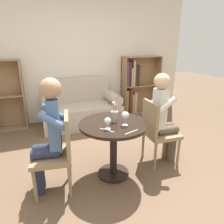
{
  "coord_description": "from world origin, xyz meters",
  "views": [
    {
      "loc": [
        -0.8,
        -2.05,
        1.6
      ],
      "look_at": [
        0.0,
        0.05,
        0.84
      ],
      "focal_mm": 32.0,
      "sensor_mm": 36.0,
      "label": 1
    }
  ],
  "objects": [
    {
      "name": "couch",
      "position": [
        0.0,
        1.86,
        0.31
      ],
      "size": [
        1.55,
        0.8,
        0.92
      ],
      "color": "#B7A893",
      "rests_on": "ground_plane"
    },
    {
      "name": "knife_left_setting",
      "position": [
        0.08,
        -0.31,
        0.72
      ],
      "size": [
        0.18,
        0.07,
        0.0
      ],
      "color": "silver",
      "rests_on": "round_table"
    },
    {
      "name": "fork_left_setting",
      "position": [
        -0.14,
        -0.17,
        0.72
      ],
      "size": [
        0.12,
        0.16,
        0.0
      ],
      "color": "silver",
      "rests_on": "round_table"
    },
    {
      "name": "flower_vase",
      "position": [
        0.03,
        0.04,
        0.8
      ],
      "size": [
        0.09,
        0.09,
        0.25
      ],
      "color": "#9E9384",
      "rests_on": "round_table"
    },
    {
      "name": "wine_glass_right",
      "position": [
        0.1,
        -0.11,
        0.83
      ],
      "size": [
        0.09,
        0.09,
        0.16
      ],
      "color": "white",
      "rests_on": "round_table"
    },
    {
      "name": "chair_left",
      "position": [
        -0.66,
        -0.03,
        0.49
      ],
      "size": [
        0.48,
        0.48,
        0.9
      ],
      "rotation": [
        0.0,
        0.0,
        -1.71
      ],
      "color": "#937A56",
      "rests_on": "ground_plane"
    },
    {
      "name": "round_table",
      "position": [
        0.0,
        0.0,
        0.55
      ],
      "size": [
        0.82,
        0.82,
        0.72
      ],
      "color": "black",
      "rests_on": "ground_plane"
    },
    {
      "name": "person_left",
      "position": [
        -0.75,
        -0.01,
        0.7
      ],
      "size": [
        0.45,
        0.38,
        1.29
      ],
      "rotation": [
        0.0,
        0.0,
        -1.71
      ],
      "color": "#282D47",
      "rests_on": "ground_plane"
    },
    {
      "name": "ground_plane",
      "position": [
        0.0,
        0.0,
        0.0
      ],
      "size": [
        16.0,
        16.0,
        0.0
      ],
      "primitive_type": "plane",
      "color": "brown"
    },
    {
      "name": "person_right",
      "position": [
        0.75,
        0.06,
        0.67
      ],
      "size": [
        0.43,
        0.35,
        1.26
      ],
      "rotation": [
        0.0,
        0.0,
        1.52
      ],
      "color": "brown",
      "rests_on": "ground_plane"
    },
    {
      "name": "bookshelf_right",
      "position": [
        1.37,
        2.13,
        0.65
      ],
      "size": [
        0.92,
        0.28,
        1.34
      ],
      "color": "#93704C",
      "rests_on": "ground_plane"
    },
    {
      "name": "chair_right",
      "position": [
        0.66,
        0.07,
        0.49
      ],
      "size": [
        0.44,
        0.44,
        0.9
      ],
      "rotation": [
        0.0,
        0.0,
        1.52
      ],
      "color": "#937A56",
      "rests_on": "ground_plane"
    },
    {
      "name": "wine_glass_left",
      "position": [
        -0.13,
        -0.15,
        0.81
      ],
      "size": [
        0.08,
        0.08,
        0.13
      ],
      "color": "white",
      "rests_on": "round_table"
    },
    {
      "name": "back_wall",
      "position": [
        0.0,
        2.29,
        1.35
      ],
      "size": [
        5.2,
        0.05,
        2.7
      ],
      "color": "silver",
      "rests_on": "ground_plane"
    }
  ]
}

